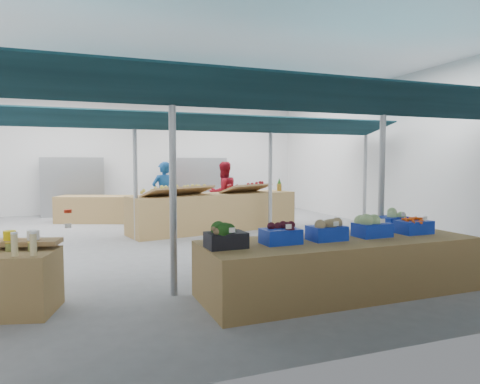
{
  "coord_description": "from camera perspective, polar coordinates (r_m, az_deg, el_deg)",
  "views": [
    {
      "loc": [
        -2.16,
        -9.85,
        1.86
      ],
      "look_at": [
        0.87,
        -1.6,
        1.25
      ],
      "focal_mm": 32.0,
      "sensor_mm": 36.0,
      "label": 1
    }
  ],
  "objects": [
    {
      "name": "far_counter",
      "position": [
        13.66,
        -14.22,
        -2.22
      ],
      "size": [
        4.57,
        2.48,
        0.82
      ],
      "primitive_type": "cube",
      "rotation": [
        0.0,
        0.0,
        -0.37
      ],
      "color": "olive",
      "rests_on": "floor"
    },
    {
      "name": "crate_broccoli",
      "position": [
        5.45,
        -1.88,
        -5.81
      ],
      "size": [
        0.51,
        0.41,
        0.35
      ],
      "rotation": [
        0.0,
        0.0,
        0.04
      ],
      "color": "black",
      "rests_on": "veg_counter"
    },
    {
      "name": "pole_grid",
      "position": [
        8.61,
        -0.41,
        3.67
      ],
      "size": [
        10.0,
        4.6,
        3.0
      ],
      "color": "gray",
      "rests_on": "floor"
    },
    {
      "name": "floor",
      "position": [
        10.26,
        -7.72,
        -6.49
      ],
      "size": [
        13.0,
        13.0,
        0.0
      ],
      "primitive_type": "plane",
      "color": "slate",
      "rests_on": "ground"
    },
    {
      "name": "pole_ribbon",
      "position": [
        7.15,
        -21.98,
        -2.57
      ],
      "size": [
        0.12,
        0.12,
        0.28
      ],
      "color": "#A91F0B",
      "rests_on": "pole_grid"
    },
    {
      "name": "awnings",
      "position": [
        8.66,
        -0.41,
        10.09
      ],
      "size": [
        9.5,
        7.08,
        0.3
      ],
      "color": "black",
      "rests_on": "pole_grid"
    },
    {
      "name": "hall",
      "position": [
        11.52,
        -9.41,
        7.85
      ],
      "size": [
        13.0,
        13.0,
        13.0
      ],
      "color": "silver",
      "rests_on": "ground"
    },
    {
      "name": "apple_heap_red",
      "position": [
        12.02,
        0.85,
        0.71
      ],
      "size": [
        1.66,
        1.27,
        0.27
      ],
      "rotation": [
        0.0,
        0.0,
        0.44
      ],
      "color": "#997247",
      "rests_on": "fruit_counter"
    },
    {
      "name": "sparrow",
      "position": [
        5.25,
        -3.21,
        -5.2
      ],
      "size": [
        0.12,
        0.09,
        0.11
      ],
      "rotation": [
        0.0,
        0.0,
        0.04
      ],
      "color": "brown",
      "rests_on": "crate_broccoli"
    },
    {
      "name": "vendor_left",
      "position": [
        12.42,
        -10.14,
        -0.32
      ],
      "size": [
        0.77,
        0.59,
        1.88
      ],
      "primitive_type": "imported",
      "rotation": [
        0.0,
        0.0,
        3.36
      ],
      "color": "#164B90",
      "rests_on": "floor"
    },
    {
      "name": "crate_carrots",
      "position": [
        7.06,
        22.14,
        -4.24
      ],
      "size": [
        0.51,
        0.41,
        0.29
      ],
      "rotation": [
        0.0,
        0.0,
        0.04
      ],
      "color": "#102FB1",
      "rests_on": "veg_counter"
    },
    {
      "name": "pineapple",
      "position": [
        12.7,
        5.25,
        0.94
      ],
      "size": [
        0.14,
        0.14,
        0.39
      ],
      "rotation": [
        0.0,
        0.0,
        0.44
      ],
      "color": "#8C6019",
      "rests_on": "fruit_counter"
    },
    {
      "name": "crate_stack",
      "position": [
        9.53,
        22.12,
        -5.78
      ],
      "size": [
        0.57,
        0.48,
        0.58
      ],
      "primitive_type": "cube",
      "rotation": [
        0.0,
        0.0,
        0.33
      ],
      "color": "#102FB1",
      "rests_on": "floor"
    },
    {
      "name": "crate_beets",
      "position": [
        5.75,
        5.43,
        -5.56
      ],
      "size": [
        0.51,
        0.41,
        0.29
      ],
      "rotation": [
        0.0,
        0.0,
        0.04
      ],
      "color": "#102FB1",
      "rests_on": "veg_counter"
    },
    {
      "name": "crate_celeriac",
      "position": [
        6.11,
        11.49,
        -4.96
      ],
      "size": [
        0.51,
        0.41,
        0.31
      ],
      "rotation": [
        0.0,
        0.0,
        0.04
      ],
      "color": "#102FB1",
      "rests_on": "veg_counter"
    },
    {
      "name": "crate_cabbage",
      "position": [
        6.55,
        17.21,
        -4.33
      ],
      "size": [
        0.51,
        0.41,
        0.35
      ],
      "rotation": [
        0.0,
        0.0,
        0.04
      ],
      "color": "#102FB1",
      "rests_on": "veg_counter"
    },
    {
      "name": "back_shelving_right",
      "position": [
        16.41,
        -5.47,
        0.97
      ],
      "size": [
        2.0,
        0.5,
        2.0
      ],
      "primitive_type": "cube",
      "color": "#B23F33",
      "rests_on": "floor"
    },
    {
      "name": "fruit_counter",
      "position": [
        11.67,
        -3.35,
        -2.69
      ],
      "size": [
        4.82,
        2.11,
        1.0
      ],
      "primitive_type": "cube",
      "rotation": [
        0.0,
        0.0,
        0.22
      ],
      "color": "olive",
      "rests_on": "floor"
    },
    {
      "name": "veg_counter",
      "position": [
        6.33,
        13.13,
        -9.58
      ],
      "size": [
        4.0,
        1.4,
        0.77
      ],
      "primitive_type": "cube",
      "rotation": [
        0.0,
        0.0,
        0.02
      ],
      "color": "olive",
      "rests_on": "floor"
    },
    {
      "name": "apple_heap_yellow",
      "position": [
        11.01,
        -8.14,
        0.36
      ],
      "size": [
        2.02,
        1.44,
        0.27
      ],
      "rotation": [
        0.0,
        0.0,
        0.44
      ],
      "color": "#997247",
      "rests_on": "fruit_counter"
    },
    {
      "name": "vendor_right",
      "position": [
        12.86,
        -2.22,
        -0.12
      ],
      "size": [
        1.04,
        0.89,
        1.88
      ],
      "primitive_type": "imported",
      "rotation": [
        0.0,
        0.0,
        3.36
      ],
      "color": "maroon",
      "rests_on": "floor"
    },
    {
      "name": "back_shelving_left",
      "position": [
        15.88,
        -21.37,
        0.62
      ],
      "size": [
        2.0,
        0.5,
        2.0
      ],
      "primitive_type": "cube",
      "color": "#B23F33",
      "rests_on": "floor"
    },
    {
      "name": "crate_extra",
      "position": [
        7.42,
        19.5,
        -3.51
      ],
      "size": [
        0.57,
        0.47,
        0.32
      ],
      "rotation": [
        0.0,
        0.0,
        0.27
      ],
      "color": "#102FB1",
      "rests_on": "veg_counter"
    }
  ]
}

